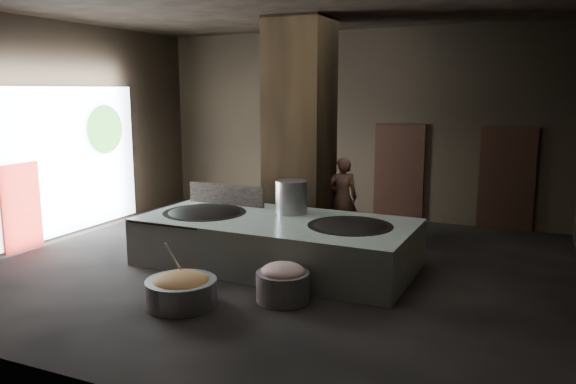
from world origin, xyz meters
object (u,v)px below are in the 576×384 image
at_px(meat_basin, 283,286).
at_px(veg_basin, 181,292).
at_px(cook, 342,198).
at_px(hearth_platform, 276,242).
at_px(wok_left, 205,217).
at_px(stock_pot, 291,198).
at_px(wok_right, 350,231).

bearing_deg(meat_basin, veg_basin, -149.29).
relative_size(cook, meat_basin, 2.16).
bearing_deg(cook, meat_basin, 73.69).
xyz_separation_m(hearth_platform, meat_basin, (0.83, -1.54, -0.20)).
height_order(wok_left, stock_pot, stock_pot).
relative_size(wok_left, veg_basin, 1.47).
distance_m(hearth_platform, veg_basin, 2.35).
bearing_deg(stock_pot, cook, 75.84).
height_order(wok_left, meat_basin, wok_left).
relative_size(cook, veg_basin, 1.66).
bearing_deg(stock_pot, veg_basin, -99.90).
height_order(hearth_platform, meat_basin, hearth_platform).
height_order(cook, veg_basin, cook).
xyz_separation_m(stock_pot, cook, (0.43, 1.70, -0.28)).
bearing_deg(stock_pot, hearth_platform, -95.19).
bearing_deg(cook, wok_right, 90.04).
distance_m(wok_left, veg_basin, 2.52).
relative_size(hearth_platform, stock_pot, 7.67).
xyz_separation_m(stock_pot, veg_basin, (-0.50, -2.85, -0.94)).
bearing_deg(cook, veg_basin, 56.91).
bearing_deg(wok_left, wok_right, 2.05).
xyz_separation_m(wok_left, wok_right, (2.80, 0.10, 0.00)).
xyz_separation_m(wok_left, veg_basin, (1.00, -2.25, -0.56)).
bearing_deg(wok_right, cook, 111.62).
distance_m(wok_right, stock_pot, 1.44).
height_order(hearth_platform, wok_right, wok_right).
bearing_deg(wok_left, meat_basin, -33.20).
distance_m(hearth_platform, wok_right, 1.39).
relative_size(wok_left, wok_right, 1.07).
relative_size(hearth_platform, wok_right, 3.41).
xyz_separation_m(wok_right, cook, (-0.87, 2.20, 0.10)).
relative_size(wok_left, meat_basin, 1.92).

